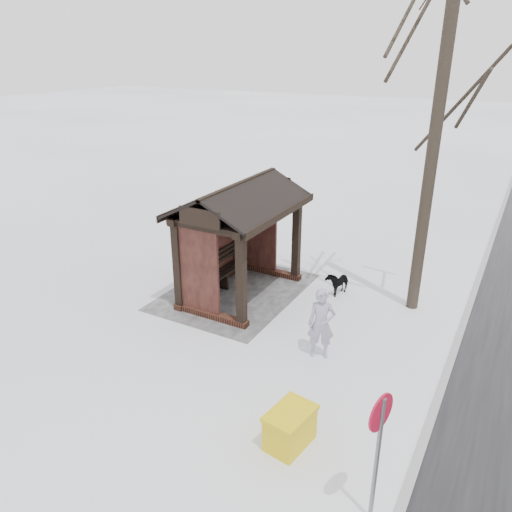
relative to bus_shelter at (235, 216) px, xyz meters
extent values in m
plane|color=white|center=(0.00, 0.16, -2.17)|extent=(120.00, 120.00, 0.00)
cube|color=gray|center=(0.00, 5.66, -2.16)|extent=(120.00, 0.15, 0.06)
cube|color=gray|center=(0.00, -0.04, -2.16)|extent=(4.20, 3.20, 0.02)
cube|color=#3A1D15|center=(0.00, -0.74, -2.09)|extent=(3.30, 0.22, 0.16)
cube|color=#3A1D15|center=(-1.50, 0.16, -2.09)|extent=(0.22, 2.10, 0.16)
cube|color=#3A1D15|center=(1.50, 0.16, -2.09)|extent=(0.22, 2.10, 0.16)
cube|color=black|center=(-1.50, 1.06, -1.02)|extent=(0.20, 0.20, 2.30)
cube|color=black|center=(1.50, 1.06, -1.02)|extent=(0.20, 0.20, 2.30)
cube|color=black|center=(-1.50, -0.74, -1.02)|extent=(0.20, 0.20, 2.30)
cube|color=black|center=(1.50, -0.74, -1.02)|extent=(0.20, 0.20, 2.30)
cube|color=black|center=(0.00, -0.74, -0.94)|extent=(2.80, 0.08, 2.14)
cube|color=black|center=(-1.50, -0.16, -0.94)|extent=(0.08, 1.17, 2.14)
cube|color=black|center=(1.50, -0.16, -0.94)|extent=(0.08, 1.17, 2.14)
cube|color=black|center=(0.00, 1.06, 0.19)|extent=(3.40, 0.20, 0.18)
cube|color=black|center=(0.00, -0.74, 0.19)|extent=(3.40, 0.20, 0.18)
cylinder|color=black|center=(-1.50, 4.36, 2.11)|extent=(0.29, 0.29, 8.55)
imported|color=#9B94AD|center=(1.71, 3.14, -1.38)|extent=(0.56, 0.67, 1.57)
imported|color=black|center=(-1.29, 2.40, -1.84)|extent=(0.83, 0.51, 0.66)
cube|color=gold|center=(4.38, 3.70, -1.87)|extent=(0.90, 0.67, 0.60)
cube|color=gold|center=(4.38, 3.70, -1.53)|extent=(0.95, 0.72, 0.07)
cylinder|color=slate|center=(5.12, 5.31, -1.13)|extent=(0.06, 0.06, 2.07)
cylinder|color=#AF0C29|center=(5.12, 5.29, -0.32)|extent=(0.53, 0.17, 0.54)
cylinder|color=white|center=(5.12, 5.27, -0.32)|extent=(0.41, 0.14, 0.41)
camera|label=1|loc=(10.34, 6.38, 3.97)|focal=35.00mm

